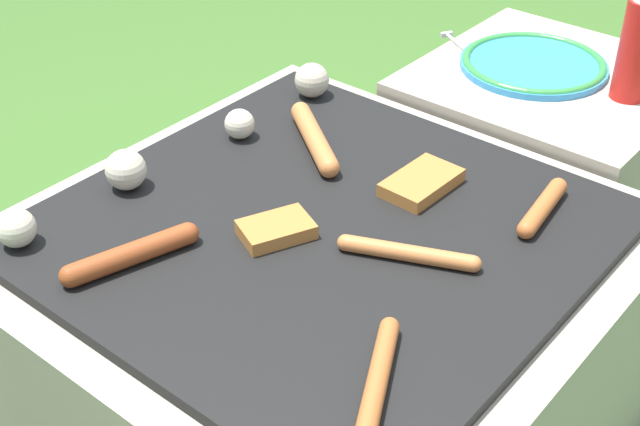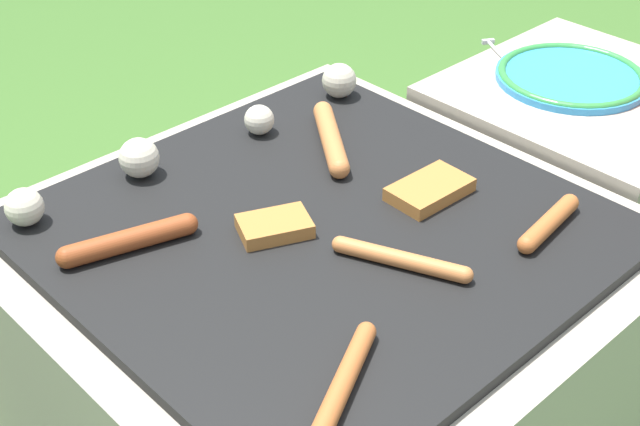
{
  "view_description": "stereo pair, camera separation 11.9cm",
  "coord_description": "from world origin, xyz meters",
  "views": [
    {
      "loc": [
        -0.76,
        -0.63,
        1.14
      ],
      "look_at": [
        0.0,
        0.0,
        0.47
      ],
      "focal_mm": 50.0,
      "sensor_mm": 36.0,
      "label": 1
    },
    {
      "loc": [
        -0.68,
        -0.71,
        1.14
      ],
      "look_at": [
        0.0,
        0.0,
        0.47
      ],
      "focal_mm": 50.0,
      "sensor_mm": 36.0,
      "label": 2
    }
  ],
  "objects": [
    {
      "name": "bread_slice_right",
      "position": [
        0.16,
        -0.05,
        0.46
      ],
      "size": [
        0.12,
        0.08,
        0.02
      ],
      "color": "#B27033",
      "rests_on": "grill"
    },
    {
      "name": "sausage_mid_right",
      "position": [
        0.16,
        0.14,
        0.46
      ],
      "size": [
        0.14,
        0.18,
        0.03
      ],
      "color": "#C6753D",
      "rests_on": "grill"
    },
    {
      "name": "sausage_front_left",
      "position": [
        -0.22,
        0.13,
        0.46
      ],
      "size": [
        0.18,
        0.07,
        0.03
      ],
      "color": "#93421E",
      "rests_on": "grill"
    },
    {
      "name": "grill",
      "position": [
        0.0,
        0.0,
        0.22
      ],
      "size": [
        0.77,
        0.77,
        0.45
      ],
      "color": "#A89E8C",
      "rests_on": "ground_plane"
    },
    {
      "name": "sausage_back_center",
      "position": [
        -0.19,
        -0.24,
        0.46
      ],
      "size": [
        0.16,
        0.1,
        0.02
      ],
      "color": "#B7602D",
      "rests_on": "grill"
    },
    {
      "name": "sausage_mid_left",
      "position": [
        0.21,
        -0.22,
        0.46
      ],
      "size": [
        0.15,
        0.04,
        0.03
      ],
      "color": "#B7602D",
      "rests_on": "grill"
    },
    {
      "name": "mushroom_row",
      "position": [
        0.01,
        0.26,
        0.47
      ],
      "size": [
        0.63,
        0.08,
        0.06
      ],
      "color": "beige",
      "rests_on": "grill"
    },
    {
      "name": "fork_utensil",
      "position": [
        0.6,
        0.14,
        0.45
      ],
      "size": [
        0.11,
        0.18,
        0.01
      ],
      "color": "silver",
      "rests_on": "side_ledge"
    },
    {
      "name": "sausage_front_center",
      "position": [
        0.01,
        -0.14,
        0.46
      ],
      "size": [
        0.09,
        0.17,
        0.02
      ],
      "color": "#C6753D",
      "rests_on": "grill"
    },
    {
      "name": "bread_slice_center",
      "position": [
        -0.06,
        0.03,
        0.46
      ],
      "size": [
        0.11,
        0.1,
        0.02
      ],
      "color": "#B27033",
      "rests_on": "grill"
    },
    {
      "name": "side_ledge",
      "position": [
        0.62,
        -0.03,
        0.22
      ],
      "size": [
        0.45,
        0.45,
        0.45
      ],
      "color": "#A89E8C",
      "rests_on": "ground_plane"
    },
    {
      "name": "plate_colorful",
      "position": [
        0.62,
        0.01,
        0.45
      ],
      "size": [
        0.26,
        0.26,
        0.02
      ],
      "color": "#338CCC",
      "rests_on": "side_ledge"
    }
  ]
}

